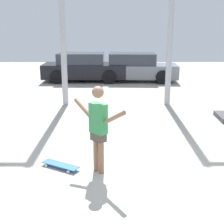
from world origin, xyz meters
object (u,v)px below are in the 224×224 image
(parked_car_black, at_px, (84,68))
(parked_car_grey, at_px, (135,68))
(skateboard, at_px, (60,165))
(skateboarder, at_px, (98,124))

(parked_car_black, height_order, parked_car_grey, parked_car_black)
(parked_car_black, bearing_deg, parked_car_grey, -0.12)
(skateboard, height_order, parked_car_black, parked_car_black)
(skateboarder, relative_size, parked_car_black, 0.41)
(skateboard, distance_m, parked_car_grey, 10.24)
(skateboarder, height_order, skateboard, skateboarder)
(skateboarder, bearing_deg, parked_car_black, 142.60)
(skateboarder, bearing_deg, skateboard, -145.67)
(parked_car_black, bearing_deg, skateboarder, -82.94)
(skateboard, relative_size, parked_car_black, 0.19)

